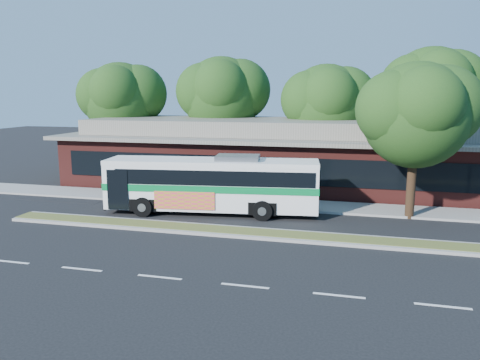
% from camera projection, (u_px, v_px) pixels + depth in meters
% --- Properties ---
extents(ground, '(120.00, 120.00, 0.00)m').
position_uv_depth(ground, '(273.00, 240.00, 19.97)').
color(ground, black).
rests_on(ground, ground).
extents(median_strip, '(26.00, 1.10, 0.15)m').
position_uv_depth(median_strip, '(275.00, 235.00, 20.53)').
color(median_strip, '#4B5022').
rests_on(median_strip, ground).
extents(sidewalk, '(44.00, 2.60, 0.12)m').
position_uv_depth(sidewalk, '(293.00, 205.00, 26.06)').
color(sidewalk, gray).
rests_on(sidewalk, ground).
extents(parking_lot, '(14.00, 12.00, 0.01)m').
position_uv_depth(parking_lot, '(53.00, 180.00, 33.89)').
color(parking_lot, black).
rests_on(parking_lot, ground).
extents(plaza_building, '(33.20, 11.20, 4.45)m').
position_uv_depth(plaza_building, '(307.00, 154.00, 31.97)').
color(plaza_building, '#551E1A').
rests_on(plaza_building, ground).
extents(tree_bg_a, '(6.47, 5.80, 8.63)m').
position_uv_depth(tree_bg_a, '(126.00, 98.00, 36.89)').
color(tree_bg_a, black).
rests_on(tree_bg_a, ground).
extents(tree_bg_b, '(6.69, 6.00, 9.00)m').
position_uv_depth(tree_bg_b, '(227.00, 94.00, 35.85)').
color(tree_bg_b, black).
rests_on(tree_bg_b, ground).
extents(tree_bg_c, '(6.24, 5.60, 8.26)m').
position_uv_depth(tree_bg_c, '(332.00, 102.00, 33.04)').
color(tree_bg_c, black).
rests_on(tree_bg_c, ground).
extents(tree_bg_d, '(6.91, 6.20, 9.37)m').
position_uv_depth(tree_bg_d, '(437.00, 90.00, 32.15)').
color(tree_bg_d, black).
rests_on(tree_bg_d, ground).
extents(transit_bus, '(11.18, 3.72, 3.08)m').
position_uv_depth(transit_bus, '(213.00, 181.00, 24.24)').
color(transit_bus, white).
rests_on(transit_bus, ground).
extents(sedan, '(5.16, 3.26, 1.39)m').
position_uv_depth(sedan, '(145.00, 178.00, 30.86)').
color(sedan, '#ABAFB2').
rests_on(sedan, ground).
extents(sidewalk_tree, '(5.74, 5.15, 7.72)m').
position_uv_depth(sidewalk_tree, '(424.00, 113.00, 22.64)').
color(sidewalk_tree, black).
rests_on(sidewalk_tree, ground).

